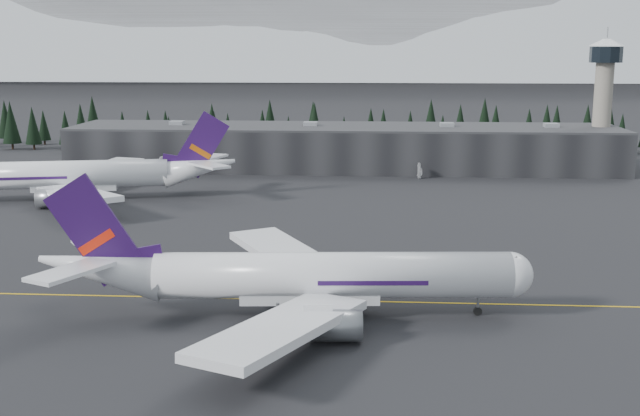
# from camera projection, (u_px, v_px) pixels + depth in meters

# --- Properties ---
(ground) EXTENTS (1400.00, 1400.00, 0.00)m
(ground) POSITION_uv_depth(u_px,v_px,m) (311.00, 296.00, 116.17)
(ground) COLOR black
(ground) RESTS_ON ground
(taxiline) EXTENTS (400.00, 0.40, 0.02)m
(taxiline) POSITION_uv_depth(u_px,v_px,m) (310.00, 300.00, 114.21)
(taxiline) COLOR gold
(taxiline) RESTS_ON ground
(terminal) EXTENTS (160.00, 30.00, 12.60)m
(terminal) POSITION_uv_depth(u_px,v_px,m) (344.00, 147.00, 237.17)
(terminal) COLOR black
(terminal) RESTS_ON ground
(control_tower) EXTENTS (10.00, 10.00, 37.70)m
(control_tower) POSITION_uv_depth(u_px,v_px,m) (604.00, 89.00, 231.73)
(control_tower) COLOR gray
(control_tower) RESTS_ON ground
(treeline) EXTENTS (360.00, 20.00, 15.00)m
(treeline) POSITION_uv_depth(u_px,v_px,m) (348.00, 130.00, 273.12)
(treeline) COLOR black
(treeline) RESTS_ON ground
(mountain_ridge) EXTENTS (4400.00, 900.00, 420.00)m
(mountain_ridge) POSITION_uv_depth(u_px,v_px,m) (369.00, 73.00, 1094.18)
(mountain_ridge) COLOR white
(mountain_ridge) RESTS_ON ground
(jet_main) EXTENTS (66.17, 60.90, 19.45)m
(jet_main) POSITION_uv_depth(u_px,v_px,m) (289.00, 276.00, 106.58)
(jet_main) COLOR silver
(jet_main) RESTS_ON ground
(jet_parked) EXTENTS (69.05, 63.10, 20.54)m
(jet_parked) POSITION_uv_depth(u_px,v_px,m) (87.00, 175.00, 189.16)
(jet_parked) COLOR white
(jet_parked) RESTS_ON ground
(gse_vehicle_a) EXTENTS (3.01, 5.86, 1.58)m
(gse_vehicle_a) POSITION_uv_depth(u_px,v_px,m) (164.00, 174.00, 223.13)
(gse_vehicle_a) COLOR silver
(gse_vehicle_a) RESTS_ON ground
(gse_vehicle_b) EXTENTS (4.56, 2.26, 1.49)m
(gse_vehicle_b) POSITION_uv_depth(u_px,v_px,m) (420.00, 176.00, 219.48)
(gse_vehicle_b) COLOR silver
(gse_vehicle_b) RESTS_ON ground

